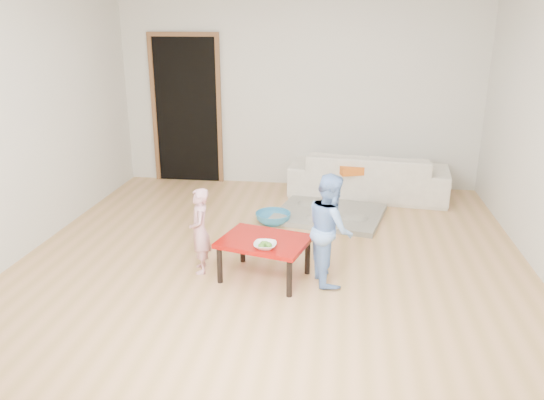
% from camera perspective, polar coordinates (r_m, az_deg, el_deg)
% --- Properties ---
extents(floor, '(5.00, 5.00, 0.01)m').
position_cam_1_polar(floor, '(5.42, 0.29, -5.84)').
color(floor, tan).
rests_on(floor, ground).
extents(back_wall, '(5.00, 0.02, 2.60)m').
position_cam_1_polar(back_wall, '(7.48, 2.87, 11.38)').
color(back_wall, silver).
rests_on(back_wall, floor).
extents(left_wall, '(0.02, 5.00, 2.60)m').
position_cam_1_polar(left_wall, '(5.89, -24.80, 7.69)').
color(left_wall, silver).
rests_on(left_wall, floor).
extents(doorway, '(1.02, 0.08, 2.11)m').
position_cam_1_polar(doorway, '(7.80, -9.13, 9.43)').
color(doorway, brown).
rests_on(doorway, back_wall).
extents(sofa, '(2.14, 1.02, 0.60)m').
position_cam_1_polar(sofa, '(7.22, 10.34, 2.73)').
color(sofa, white).
rests_on(sofa, floor).
extents(cushion, '(0.49, 0.46, 0.11)m').
position_cam_1_polar(cushion, '(6.92, 8.73, 3.40)').
color(cushion, orange).
rests_on(cushion, sofa).
extents(red_table, '(0.89, 0.76, 0.39)m').
position_cam_1_polar(red_table, '(4.87, -0.83, -6.33)').
color(red_table, '#970C08').
rests_on(red_table, floor).
extents(bowl, '(0.20, 0.20, 0.05)m').
position_cam_1_polar(bowl, '(4.60, -0.75, -4.92)').
color(bowl, white).
rests_on(bowl, red_table).
extents(broccoli, '(0.12, 0.12, 0.06)m').
position_cam_1_polar(broccoli, '(4.60, -0.75, -4.88)').
color(broccoli, '#2D5919').
rests_on(broccoli, red_table).
extents(child_pink, '(0.27, 0.34, 0.82)m').
position_cam_1_polar(child_pink, '(4.96, -7.77, -3.30)').
color(child_pink, '#D15F71').
rests_on(child_pink, floor).
extents(child_blue, '(0.50, 0.58, 1.01)m').
position_cam_1_polar(child_blue, '(4.74, 6.27, -3.07)').
color(child_blue, '#6CA6FA').
rests_on(child_blue, floor).
extents(basin, '(0.41, 0.41, 0.13)m').
position_cam_1_polar(basin, '(6.20, 0.12, -1.95)').
color(basin, teal).
rests_on(basin, floor).
extents(blanket, '(1.42, 1.27, 0.06)m').
position_cam_1_polar(blanket, '(6.46, 6.18, -1.52)').
color(blanket, gray).
rests_on(blanket, floor).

